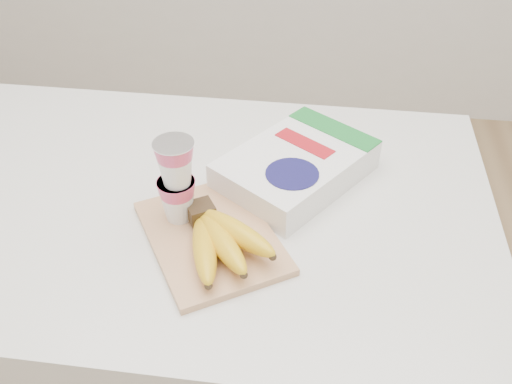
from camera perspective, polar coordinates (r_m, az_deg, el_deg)
table at (r=1.51m, az=-5.41°, el=-14.38°), size 1.24×0.82×0.93m
cutting_board at (r=1.07m, az=-4.50°, el=-4.51°), size 0.34×0.37×0.01m
bananas at (r=1.01m, az=-3.68°, el=-4.70°), size 0.20×0.22×0.07m
yogurt_stack at (r=1.05m, az=-7.99°, el=1.31°), size 0.08×0.08×0.17m
cereal_box at (r=1.20m, az=4.04°, el=2.60°), size 0.35×0.38×0.07m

